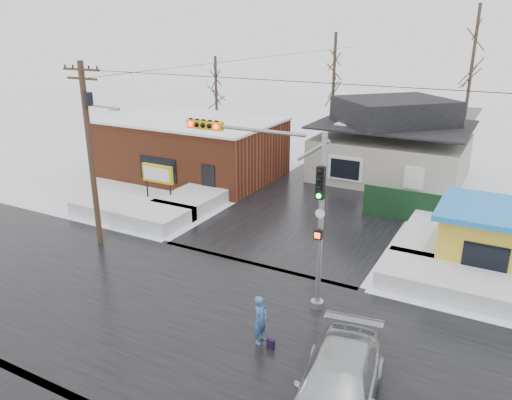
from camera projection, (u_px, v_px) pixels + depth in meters
The scene contains 20 objects.
ground at pixel (189, 318), 18.92m from camera, with size 120.00×120.00×0.00m, color white.
road_ns at pixel (189, 318), 18.91m from camera, with size 10.00×120.00×0.02m, color black.
road_ew at pixel (189, 318), 18.91m from camera, with size 120.00×10.00×0.02m, color black.
snowbank_nw at pixel (132, 211), 28.63m from camera, with size 7.00×3.00×0.80m, color white.
snowbank_ne at pixel (466, 284), 20.57m from camera, with size 7.00×3.00×0.80m, color white.
snowbank_nside_w at pixel (209, 192), 31.88m from camera, with size 3.00×8.00×0.80m, color white.
snowbank_nside_e at pixel (437, 233), 25.61m from camera, with size 3.00×8.00×0.80m, color white.
traffic_signal at pixel (282, 193), 18.78m from camera, with size 6.05×0.68×7.00m.
utility_pole at pixel (91, 145), 23.67m from camera, with size 3.15×0.44×9.00m.
brick_building at pixel (193, 147), 36.43m from camera, with size 12.20×8.20×4.12m.
marquee_sign at pixel (158, 175), 30.19m from camera, with size 2.20×0.21×2.55m.
house at pixel (392, 142), 35.41m from camera, with size 10.40×8.40×5.76m.
kiosk at pixel (490, 237), 22.48m from camera, with size 4.60×4.60×2.88m.
fence at pixel (435, 210), 27.33m from camera, with size 8.00×0.12×1.80m, color black.
tree_far_left at pixel (335, 59), 39.65m from camera, with size 3.00×3.00×10.00m.
tree_far_mid at pixel (476, 39), 36.31m from camera, with size 3.00×3.00×12.00m.
tree_far_west at pixel (216, 76), 43.00m from camera, with size 3.00×3.00×8.00m.
pedestrian at pixel (260, 320), 17.20m from camera, with size 0.65×0.42×1.77m, color #38619D.
car at pixel (337, 388), 14.10m from camera, with size 2.24×5.52×1.60m, color #B8BBBF.
shopping_bag at pixel (271, 345), 17.06m from camera, with size 0.28×0.12×0.35m, color black.
Camera 1 is at (10.01, -13.18, 10.51)m, focal length 35.00 mm.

